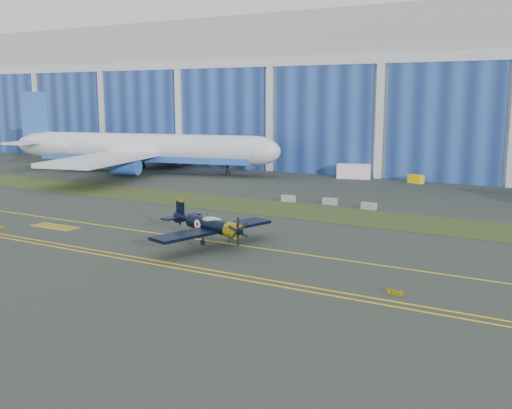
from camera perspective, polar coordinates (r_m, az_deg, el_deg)
The scene contains 17 objects.
ground at distance 64.98m, azimuth -2.52°, elevation -2.50°, with size 260.00×260.00×0.00m, color #313933.
grass_median at distance 76.90m, azimuth 3.09°, elevation -0.50°, with size 260.00×10.00×0.02m, color #475128.
hangar at distance 129.77m, azimuth 14.99°, elevation 10.16°, with size 220.00×45.70×30.00m.
taxiway_centreline at distance 60.93m, azimuth -5.05°, elevation -3.38°, with size 200.00×0.20×0.02m, color yellow.
edge_line_near at distance 53.70m, azimuth -10.90°, elevation -5.40°, with size 80.00×0.20×0.02m, color yellow.
edge_line_far at distance 54.43m, azimuth -10.21°, elevation -5.16°, with size 80.00×0.20×0.02m, color yellow.
hold_short_ladder at distance 70.54m, azimuth -18.61°, elevation -2.01°, with size 6.00×2.40×0.02m, color yellow, non-canonical shape.
guard_board_left at distance 71.18m, azimuth -23.10°, elevation -2.06°, with size 1.20×0.15×0.35m, color yellow.
guard_board_right at distance 45.40m, azimuth 13.11°, elevation -8.17°, with size 1.20×0.15×0.35m, color yellow.
warbird at distance 58.00m, azimuth -4.45°, elevation -1.95°, with size 14.20×15.75×3.93m.
jetliner at distance 116.29m, azimuth -10.63°, elevation 8.19°, with size 70.44×63.50×21.12m.
shipping_container at distance 107.96m, azimuth 9.30°, elevation 3.14°, with size 5.86×2.35×2.54m, color white.
tug at distance 104.18m, azimuth 14.98°, elevation 2.36°, with size 2.40×1.50×1.40m, color yellow.
cart at distance 144.83m, azimuth -16.57°, elevation 4.34°, with size 1.89×1.13×1.13m, color silver.
barrier_a at distance 82.78m, azimuth 3.11°, elevation 0.57°, with size 2.00×0.60×0.90m, color #9A9990.
barrier_b at distance 80.99m, azimuth 7.05°, elevation 0.29°, with size 2.00×0.60×0.90m, color #8A9C96.
barrier_c at distance 78.34m, azimuth 10.70°, elevation -0.15°, with size 2.00×0.60×0.90m, color #939E91.
Camera 1 is at (34.15, -53.41, 14.27)m, focal length 42.00 mm.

